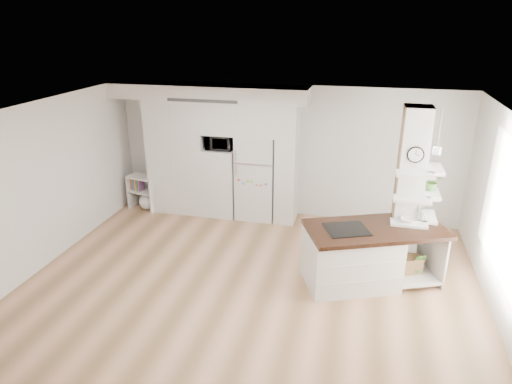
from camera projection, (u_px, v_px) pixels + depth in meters
floor at (249, 288)px, 7.06m from camera, size 7.00×6.00×0.01m
room at (248, 174)px, 6.39m from camera, size 7.04×6.04×2.72m
cabinet_wall at (212, 144)px, 9.26m from camera, size 4.00×0.71×2.70m
refrigerator at (257, 177)px, 9.29m from camera, size 0.78×0.69×1.75m
column at (415, 194)px, 7.07m from camera, size 0.69×0.90×2.70m
window at (508, 213)px, 6.02m from camera, size 0.00×2.40×2.40m
pendant_light at (374, 162)px, 6.06m from camera, size 0.12×0.12×0.10m
kitchen_island at (359, 255)px, 7.03m from camera, size 2.30×1.72×1.51m
bookshelf at (145, 195)px, 9.86m from camera, size 0.68×0.47×0.74m
floor_plant_a at (417, 266)px, 7.19m from camera, size 0.30×0.25×0.49m
floor_plant_b at (441, 244)px, 7.92m from camera, size 0.29×0.29×0.47m
microwave at (220, 142)px, 9.16m from camera, size 0.54×0.37×0.30m
shelf_plant at (432, 181)px, 7.11m from camera, size 0.27×0.23×0.30m
decor_bowl at (408, 220)px, 7.01m from camera, size 0.22×0.22×0.05m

